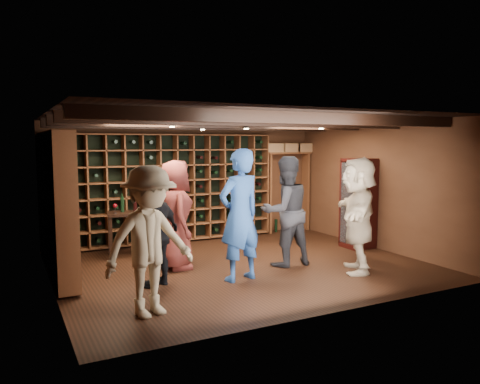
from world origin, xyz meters
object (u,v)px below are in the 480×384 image
guest_beige (358,215)px  man_grey_suit (285,211)px  tasting_table (138,217)px  guest_khaki (149,241)px  guest_red_floral (176,215)px  guest_woman_black (158,234)px  man_blue_shirt (240,215)px  display_cabinet (358,205)px

guest_beige → man_grey_suit: bearing=-100.3°
guest_beige → tasting_table: 3.93m
man_grey_suit → guest_khaki: 2.99m
guest_red_floral → guest_khaki: (-0.99, -1.90, 0.01)m
guest_khaki → guest_woman_black: bearing=53.5°
man_blue_shirt → man_grey_suit: man_blue_shirt is taller
guest_woman_black → guest_khaki: bearing=31.9°
man_blue_shirt → guest_khaki: 1.82m
display_cabinet → guest_beige: guest_beige is taller
man_blue_shirt → guest_woman_black: man_blue_shirt is taller
man_blue_shirt → guest_red_floral: man_blue_shirt is taller
man_grey_suit → guest_beige: 1.20m
guest_woman_black → guest_khaki: (-0.43, -1.08, 0.14)m
guest_woman_black → guest_beige: size_ratio=0.83×
display_cabinet → guest_khaki: guest_khaki is taller
display_cabinet → tasting_table: size_ratio=1.49×
guest_woman_black → guest_beige: (3.13, -0.69, 0.15)m
guest_khaki → man_blue_shirt: bearing=11.8°
guest_beige → display_cabinet: bearing=174.2°
display_cabinet → man_grey_suit: man_grey_suit is taller
man_blue_shirt → tasting_table: 2.43m
display_cabinet → guest_beige: bearing=-131.2°
man_grey_suit → guest_woman_black: size_ratio=1.20×
display_cabinet → guest_red_floral: (-3.76, 0.15, 0.05)m
guest_red_floral → tasting_table: size_ratio=1.54×
man_grey_suit → guest_beige: bearing=134.3°
guest_red_floral → guest_woman_black: 1.00m
guest_beige → tasting_table: bearing=-96.9°
display_cabinet → guest_khaki: bearing=-159.8°
guest_khaki → tasting_table: 3.10m
man_blue_shirt → guest_woman_black: bearing=-24.2°
guest_red_floral → guest_woman_black: guest_red_floral is taller
tasting_table → guest_khaki: bearing=-92.7°
man_grey_suit → guest_red_floral: 1.85m
tasting_table → man_blue_shirt: bearing=-56.7°
display_cabinet → guest_woman_black: 4.37m
man_blue_shirt → guest_beige: man_blue_shirt is taller
man_grey_suit → guest_beige: man_grey_suit is taller
display_cabinet → guest_red_floral: guest_red_floral is taller
display_cabinet → guest_woman_black: (-4.32, -0.67, -0.08)m
display_cabinet → guest_woman_black: bearing=-171.2°
guest_woman_black → man_grey_suit: bearing=147.7°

